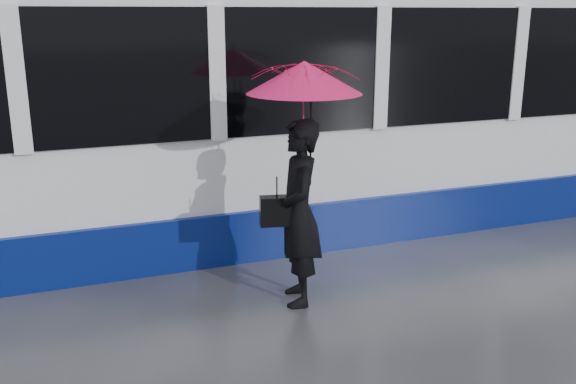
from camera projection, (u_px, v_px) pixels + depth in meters
name	position (u px, v px, depth m)	size (l,w,h in m)	color
ground	(187.00, 322.00, 6.10)	(90.00, 90.00, 0.00)	#27272B
rails	(146.00, 238.00, 8.34)	(34.00, 1.51, 0.02)	#3F3D38
tram	(369.00, 101.00, 9.00)	(26.00, 2.56, 3.35)	white
woman	(299.00, 213.00, 6.31)	(0.68, 0.45, 1.87)	black
umbrella	(304.00, 100.00, 6.03)	(1.32, 1.32, 1.26)	#DD126B
handbag	(277.00, 211.00, 6.24)	(0.36, 0.22, 0.47)	black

